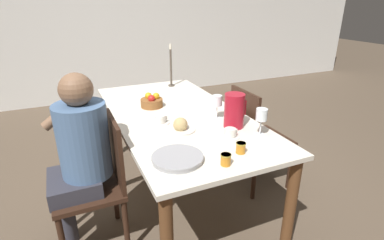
{
  "coord_description": "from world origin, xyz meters",
  "views": [
    {
      "loc": [
        -0.77,
        -2.0,
        1.55
      ],
      "look_at": [
        0.0,
        -0.28,
        0.78
      ],
      "focal_mm": 28.0,
      "sensor_mm": 36.0,
      "label": 1
    }
  ],
  "objects": [
    {
      "name": "ground_plane",
      "position": [
        0.0,
        0.0,
        0.0
      ],
      "size": [
        20.0,
        20.0,
        0.0
      ],
      "primitive_type": "plane",
      "color": "brown"
    },
    {
      "name": "dining_table",
      "position": [
        0.0,
        0.0,
        0.64
      ],
      "size": [
        0.93,
        1.85,
        0.73
      ],
      "color": "silver",
      "rests_on": "ground_plane"
    },
    {
      "name": "jam_jar_amber",
      "position": [
        -0.04,
        -0.81,
        0.77
      ],
      "size": [
        0.06,
        0.06,
        0.06
      ],
      "color": "#C67A1E",
      "rests_on": "dining_table"
    },
    {
      "name": "wine_glass_juice",
      "position": [
        0.34,
        -0.58,
        0.86
      ],
      "size": [
        0.07,
        0.07,
        0.18
      ],
      "color": "white",
      "rests_on": "dining_table"
    },
    {
      "name": "teacup_across",
      "position": [
        -0.18,
        -0.13,
        0.76
      ],
      "size": [
        0.13,
        0.13,
        0.06
      ],
      "color": "silver",
      "rests_on": "dining_table"
    },
    {
      "name": "fruit_bowl",
      "position": [
        -0.13,
        0.23,
        0.78
      ],
      "size": [
        0.18,
        0.18,
        0.11
      ],
      "color": "brown",
      "rests_on": "dining_table"
    },
    {
      "name": "chair_person_side",
      "position": [
        -0.65,
        -0.28,
        0.47
      ],
      "size": [
        0.42,
        0.42,
        0.88
      ],
      "rotation": [
        0.0,
        0.0,
        1.57
      ],
      "color": "#331E14",
      "rests_on": "ground_plane"
    },
    {
      "name": "teacup_near_person",
      "position": [
        0.15,
        -0.53,
        0.76
      ],
      "size": [
        0.13,
        0.13,
        0.06
      ],
      "color": "silver",
      "rests_on": "dining_table"
    },
    {
      "name": "person_seated",
      "position": [
        -0.74,
        -0.27,
        0.69
      ],
      "size": [
        0.39,
        0.41,
        1.17
      ],
      "rotation": [
        0.0,
        0.0,
        1.57
      ],
      "color": "#33333D",
      "rests_on": "ground_plane"
    },
    {
      "name": "chair_opposite",
      "position": [
        0.65,
        -0.12,
        0.47
      ],
      "size": [
        0.42,
        0.42,
        0.88
      ],
      "rotation": [
        0.0,
        0.0,
        -1.57
      ],
      "color": "#331E14",
      "rests_on": "ground_plane"
    },
    {
      "name": "wall_back",
      "position": [
        0.0,
        2.95,
        1.3
      ],
      "size": [
        10.0,
        0.06,
        2.6
      ],
      "color": "white",
      "rests_on": "ground_plane"
    },
    {
      "name": "wine_glass_water",
      "position": [
        0.23,
        -0.21,
        0.86
      ],
      "size": [
        0.07,
        0.07,
        0.18
      ],
      "color": "white",
      "rests_on": "dining_table"
    },
    {
      "name": "bread_plate",
      "position": [
        -0.1,
        -0.31,
        0.76
      ],
      "size": [
        0.19,
        0.19,
        0.1
      ],
      "color": "silver",
      "rests_on": "dining_table"
    },
    {
      "name": "serving_tray",
      "position": [
        -0.26,
        -0.67,
        0.75
      ],
      "size": [
        0.28,
        0.28,
        0.03
      ],
      "color": "#9E9EA3",
      "rests_on": "dining_table"
    },
    {
      "name": "candlestick_tall",
      "position": [
        0.23,
        0.74,
        0.9
      ],
      "size": [
        0.06,
        0.06,
        0.41
      ],
      "color": "#4C4238",
      "rests_on": "dining_table"
    },
    {
      "name": "red_pitcher",
      "position": [
        0.26,
        -0.39,
        0.85
      ],
      "size": [
        0.16,
        0.14,
        0.23
      ],
      "color": "#A31423",
      "rests_on": "dining_table"
    },
    {
      "name": "jam_jar_red",
      "position": [
        0.1,
        -0.73,
        0.77
      ],
      "size": [
        0.06,
        0.06,
        0.06
      ],
      "color": "#C67A1E",
      "rests_on": "dining_table"
    }
  ]
}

